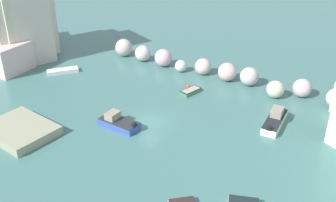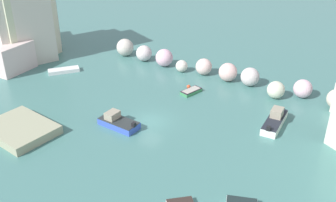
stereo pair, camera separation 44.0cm
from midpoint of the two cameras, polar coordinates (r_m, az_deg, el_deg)
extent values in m
plane|color=#447873|center=(44.92, -2.86, -3.05)|extent=(160.00, 160.00, 0.00)
cube|color=silver|center=(69.45, -20.41, 11.30)|extent=(6.55, 9.63, 10.53)
cube|color=beige|center=(62.17, -22.71, 5.95)|extent=(5.04, 6.13, 4.21)
cube|color=beige|center=(67.53, -20.62, 11.79)|extent=(9.34, 5.38, 12.70)
cube|color=beige|center=(73.94, -18.63, 9.34)|extent=(8.34, 7.87, 2.74)
cube|color=beige|center=(65.12, -23.03, 9.84)|extent=(8.87, 5.02, 10.62)
cube|color=beige|center=(66.70, -23.58, 9.15)|extent=(8.91, 8.80, 8.47)
cube|color=beige|center=(64.90, -21.67, 11.88)|extent=(10.84, 10.59, 14.58)
cube|color=silver|center=(66.09, -23.27, 8.10)|extent=(8.00, 6.35, 6.40)
sphere|color=beige|center=(63.92, -6.73, 7.84)|extent=(2.78, 2.78, 2.78)
sphere|color=silver|center=(61.55, -3.93, 7.03)|extent=(2.48, 2.48, 2.48)
sphere|color=#E5B2C6|center=(59.39, -0.91, 6.40)|extent=(2.67, 2.67, 2.67)
sphere|color=beige|center=(57.55, 1.69, 5.19)|extent=(1.78, 1.78, 1.78)
sphere|color=beige|center=(56.74, 4.96, 5.09)|extent=(2.39, 2.39, 2.39)
sphere|color=beige|center=(55.07, 8.51, 4.27)|extent=(2.60, 2.60, 2.60)
sphere|color=beige|center=(54.21, 11.68, 3.57)|extent=(2.56, 2.56, 2.56)
sphere|color=beige|center=(51.63, 15.32, 1.68)|extent=(2.26, 2.26, 2.26)
sphere|color=beige|center=(52.85, 18.95, 1.83)|extent=(2.40, 2.40, 2.40)
sphere|color=beige|center=(51.55, 23.36, 0.38)|extent=(2.48, 2.48, 2.48)
cube|color=#9C9D80|center=(45.48, -21.25, -4.01)|extent=(8.04, 6.41, 0.97)
sphere|color=#E04C28|center=(52.58, 2.76, 2.14)|extent=(0.53, 0.53, 0.53)
cube|color=white|center=(45.60, 15.18, -2.99)|extent=(2.08, 5.78, 0.82)
cube|color=#1F232C|center=(45.39, 15.25, -2.51)|extent=(2.03, 5.67, 0.06)
cube|color=#9E937F|center=(45.75, 15.53, -1.61)|extent=(1.33, 1.71, 1.01)
cube|color=black|center=(42.99, 14.39, -3.87)|extent=(0.46, 0.39, 0.50)
cube|color=#3D8B55|center=(51.38, 3.14, 1.42)|extent=(2.01, 3.18, 0.42)
cube|color=#2A1B29|center=(51.28, 3.15, 1.66)|extent=(1.97, 3.12, 0.06)
cube|color=#ADA89E|center=(51.27, 3.15, 1.67)|extent=(1.71, 2.71, 0.08)
cube|color=white|center=(59.55, -15.48, 4.30)|extent=(3.93, 4.46, 0.54)
cube|color=#3856BF|center=(44.10, -7.49, -3.36)|extent=(4.77, 2.25, 0.73)
cube|color=#292F30|center=(43.90, -7.53, -2.92)|extent=(4.67, 2.21, 0.06)
cube|color=#9E937F|center=(44.23, -8.44, -2.14)|extent=(1.25, 1.64, 0.87)
cube|color=black|center=(42.54, -5.29, -3.52)|extent=(0.37, 0.45, 0.50)
cube|color=#1B2828|center=(33.95, 10.75, -14.21)|extent=(2.71, 1.85, 0.06)
cube|color=#312622|center=(33.53, 1.73, -14.64)|extent=(2.32, 2.28, 0.06)
camera|label=1|loc=(0.22, -90.27, -0.14)|focal=41.32mm
camera|label=2|loc=(0.22, 89.73, 0.14)|focal=41.32mm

